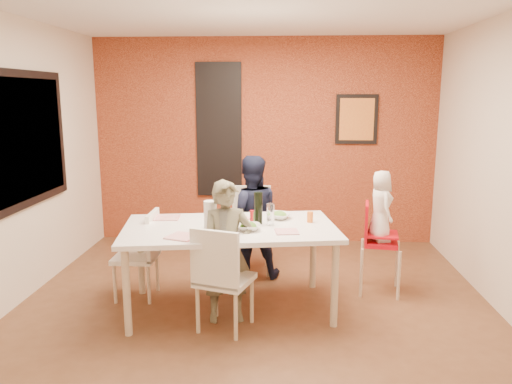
# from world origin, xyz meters

# --- Properties ---
(ground) EXTENTS (4.50, 4.50, 0.00)m
(ground) POSITION_xyz_m (0.00, 0.00, 0.00)
(ground) COLOR brown
(ground) RESTS_ON ground
(ceiling) EXTENTS (4.50, 4.50, 0.02)m
(ceiling) POSITION_xyz_m (0.00, 0.00, 2.70)
(ceiling) COLOR white
(ceiling) RESTS_ON wall_back
(wall_back) EXTENTS (4.50, 0.02, 2.70)m
(wall_back) POSITION_xyz_m (0.00, 2.25, 1.35)
(wall_back) COLOR beige
(wall_back) RESTS_ON ground
(wall_front) EXTENTS (4.50, 0.02, 2.70)m
(wall_front) POSITION_xyz_m (0.00, -2.25, 1.35)
(wall_front) COLOR beige
(wall_front) RESTS_ON ground
(wall_left) EXTENTS (0.02, 4.50, 2.70)m
(wall_left) POSITION_xyz_m (-2.25, 0.00, 1.35)
(wall_left) COLOR beige
(wall_left) RESTS_ON ground
(brick_accent_wall) EXTENTS (4.50, 0.02, 2.70)m
(brick_accent_wall) POSITION_xyz_m (0.00, 2.23, 1.35)
(brick_accent_wall) COLOR maroon
(brick_accent_wall) RESTS_ON ground
(picture_window_frame) EXTENTS (0.05, 1.70, 1.30)m
(picture_window_frame) POSITION_xyz_m (-2.22, 0.20, 1.55)
(picture_window_frame) COLOR black
(picture_window_frame) RESTS_ON wall_left
(picture_window_pane) EXTENTS (0.02, 1.55, 1.15)m
(picture_window_pane) POSITION_xyz_m (-2.21, 0.20, 1.55)
(picture_window_pane) COLOR black
(picture_window_pane) RESTS_ON wall_left
(glassblock_strip) EXTENTS (0.55, 0.03, 1.70)m
(glassblock_strip) POSITION_xyz_m (-0.60, 2.21, 1.50)
(glassblock_strip) COLOR silver
(glassblock_strip) RESTS_ON wall_back
(glassblock_surround) EXTENTS (0.60, 0.03, 1.76)m
(glassblock_surround) POSITION_xyz_m (-0.60, 2.21, 1.50)
(glassblock_surround) COLOR black
(glassblock_surround) RESTS_ON wall_back
(art_print_frame) EXTENTS (0.54, 0.03, 0.64)m
(art_print_frame) POSITION_xyz_m (1.20, 2.21, 1.65)
(art_print_frame) COLOR black
(art_print_frame) RESTS_ON wall_back
(art_print_canvas) EXTENTS (0.44, 0.01, 0.54)m
(art_print_canvas) POSITION_xyz_m (1.20, 2.19, 1.65)
(art_print_canvas) COLOR orange
(art_print_canvas) RESTS_ON wall_back
(dining_table) EXTENTS (2.05, 1.34, 0.80)m
(dining_table) POSITION_xyz_m (-0.22, -0.03, 0.73)
(dining_table) COLOR white
(dining_table) RESTS_ON ground
(chair_near) EXTENTS (0.53, 0.53, 0.91)m
(chair_near) POSITION_xyz_m (-0.25, -0.50, 0.51)
(chair_near) COLOR white
(chair_near) RESTS_ON ground
(chair_far) EXTENTS (0.47, 0.47, 0.95)m
(chair_far) POSITION_xyz_m (-0.09, 1.07, 0.53)
(chair_far) COLOR white
(chair_far) RESTS_ON ground
(chair_left) EXTENTS (0.40, 0.40, 0.87)m
(chair_left) POSITION_xyz_m (-1.09, 0.19, 0.48)
(chair_left) COLOR white
(chair_left) RESTS_ON ground
(high_chair) EXTENTS (0.44, 0.44, 0.91)m
(high_chair) POSITION_xyz_m (1.20, 0.47, 0.55)
(high_chair) COLOR red
(high_chair) RESTS_ON ground
(child_near) EXTENTS (0.51, 0.39, 1.26)m
(child_near) POSITION_xyz_m (-0.22, -0.26, 0.63)
(child_near) COLOR brown
(child_near) RESTS_ON ground
(child_far) EXTENTS (0.71, 0.59, 1.34)m
(child_far) POSITION_xyz_m (-0.09, 0.83, 0.67)
(child_far) COLOR black
(child_far) RESTS_ON ground
(toddler) EXTENTS (0.30, 0.39, 0.70)m
(toddler) POSITION_xyz_m (1.22, 0.46, 0.89)
(toddler) COLOR white
(toddler) RESTS_ON high_chair
(plate_near_left) EXTENTS (0.29, 0.29, 0.01)m
(plate_near_left) POSITION_xyz_m (-0.58, -0.40, 0.80)
(plate_near_left) COLOR white
(plate_near_left) RESTS_ON dining_table
(plate_far_mid) EXTENTS (0.29, 0.29, 0.01)m
(plate_far_mid) POSITION_xyz_m (-0.19, 0.27, 0.80)
(plate_far_mid) COLOR white
(plate_far_mid) RESTS_ON dining_table
(plate_near_right) EXTENTS (0.22, 0.22, 0.01)m
(plate_near_right) POSITION_xyz_m (0.30, -0.20, 0.80)
(plate_near_right) COLOR white
(plate_near_right) RESTS_ON dining_table
(plate_far_left) EXTENTS (0.25, 0.25, 0.01)m
(plate_far_left) POSITION_xyz_m (-0.86, 0.23, 0.80)
(plate_far_left) COLOR white
(plate_far_left) RESTS_ON dining_table
(salad_bowl_a) EXTENTS (0.24, 0.24, 0.05)m
(salad_bowl_a) POSITION_xyz_m (-0.04, -0.15, 0.82)
(salad_bowl_a) COLOR silver
(salad_bowl_a) RESTS_ON dining_table
(salad_bowl_b) EXTENTS (0.29, 0.29, 0.05)m
(salad_bowl_b) POSITION_xyz_m (0.22, 0.28, 0.82)
(salad_bowl_b) COLOR silver
(salad_bowl_b) RESTS_ON dining_table
(wine_bottle) EXTENTS (0.08, 0.08, 0.30)m
(wine_bottle) POSITION_xyz_m (0.03, 0.07, 0.94)
(wine_bottle) COLOR black
(wine_bottle) RESTS_ON dining_table
(wine_glass_a) EXTENTS (0.08, 0.08, 0.22)m
(wine_glass_a) POSITION_xyz_m (-0.24, -0.30, 0.91)
(wine_glass_a) COLOR white
(wine_glass_a) RESTS_ON dining_table
(wine_glass_b) EXTENTS (0.07, 0.07, 0.20)m
(wine_glass_b) POSITION_xyz_m (0.15, 0.04, 0.90)
(wine_glass_b) COLOR white
(wine_glass_b) RESTS_ON dining_table
(paper_towel_roll) EXTENTS (0.11, 0.11, 0.26)m
(paper_towel_roll) POSITION_xyz_m (-0.38, -0.14, 0.92)
(paper_towel_roll) COLOR silver
(paper_towel_roll) RESTS_ON dining_table
(condiment_red) EXTENTS (0.04, 0.04, 0.15)m
(condiment_red) POSITION_xyz_m (-0.02, -0.01, 0.87)
(condiment_red) COLOR red
(condiment_red) RESTS_ON dining_table
(condiment_green) EXTENTS (0.03, 0.03, 0.13)m
(condiment_green) POSITION_xyz_m (-0.01, -0.01, 0.86)
(condiment_green) COLOR #407E2A
(condiment_green) RESTS_ON dining_table
(condiment_brown) EXTENTS (0.04, 0.04, 0.16)m
(condiment_brown) POSITION_xyz_m (-0.19, -0.03, 0.87)
(condiment_brown) COLOR brown
(condiment_brown) RESTS_ON dining_table
(sippy_cup) EXTENTS (0.06, 0.06, 0.10)m
(sippy_cup) POSITION_xyz_m (0.51, 0.16, 0.85)
(sippy_cup) COLOR orange
(sippy_cup) RESTS_ON dining_table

